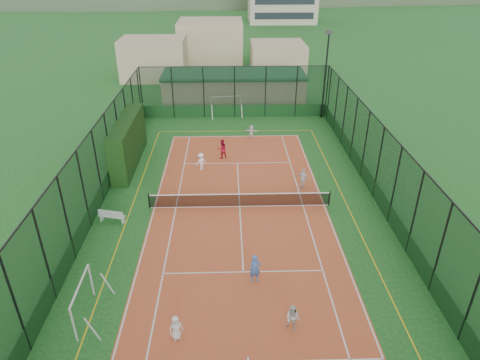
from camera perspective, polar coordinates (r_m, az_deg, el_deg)
The scene contains 18 objects.
ground at distance 27.68m, azimuth -0.04°, elevation -3.57°, with size 300.00×300.00×0.00m, color #1B4F1F.
court_slab at distance 27.68m, azimuth -0.04°, elevation -3.56°, with size 11.17×23.97×0.01m, color #B25927.
tennis_net at distance 27.41m, azimuth -0.04°, elevation -2.62°, with size 11.67×0.12×1.06m, color black, non-canonical shape.
perimeter_fence at distance 26.45m, azimuth -0.04°, elevation 1.04°, with size 18.12×34.12×5.00m, color black, non-canonical shape.
floodlight_ne at distance 42.49m, azimuth 11.29°, elevation 13.45°, with size 0.60×0.26×8.25m, color black, non-canonical shape.
clubhouse at distance 47.35m, azimuth -0.83°, elevation 12.28°, with size 15.20×7.20×3.15m, color tan, non-canonical shape.
hedge_left at distance 33.74m, azimuth -14.67°, elevation 4.93°, with size 1.21×8.04×3.52m, color black.
white_bench at distance 27.09m, azimuth -16.72°, elevation -4.55°, with size 1.63×0.45×0.92m, color white, non-canonical shape.
futsal_goal_near at distance 20.84m, azimuth -20.20°, elevation -14.91°, with size 0.83×2.85×1.84m, color white, non-canonical shape.
futsal_goal_far at distance 43.11m, azimuth -1.91°, elevation 9.82°, with size 3.04×0.88×1.96m, color white, non-canonical shape.
child_near_left at distance 19.20m, azimuth -8.53°, elevation -18.91°, with size 0.58×0.38×1.20m, color white.
child_near_mid at distance 21.51m, azimuth 2.02°, elevation -11.74°, with size 0.56×0.37×1.53m, color #4675C8.
child_near_right at distance 19.45m, azimuth 7.04°, elevation -17.79°, with size 0.63×0.49×1.29m, color silver.
child_far_left at distance 32.12m, azimuth -5.23°, elevation 2.47°, with size 0.88×0.51×1.36m, color white.
child_far_right at distance 29.75m, azimuth 8.42°, elevation 0.18°, with size 0.87×0.36×1.48m, color white.
child_far_back at distance 37.67m, azimuth 1.52°, elevation 6.46°, with size 1.13×0.36×1.22m, color white.
coach at distance 33.87m, azimuth -2.42°, elevation 4.18°, with size 0.77×0.60×1.58m, color #AE122D.
tennis_balls at distance 28.56m, azimuth -3.50°, elevation -2.45°, with size 3.62×1.00×0.07m.
Camera 1 is at (-0.68, -23.52, 14.59)m, focal length 32.00 mm.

